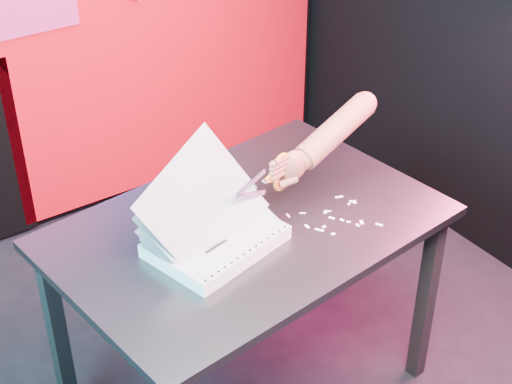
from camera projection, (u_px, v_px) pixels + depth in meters
room at (213, 67)px, 1.96m from camera, size 3.01×3.01×2.71m
backdrop at (40, 29)px, 3.21m from camera, size 2.88×0.05×2.08m
work_table at (247, 247)px, 2.48m from camera, size 1.26×0.92×0.75m
printout_stack at (215, 238)px, 2.31m from camera, size 0.46×0.35×0.35m
scissors at (278, 174)px, 2.40m from camera, size 0.23×0.05×0.13m
hand_forearm at (328, 136)px, 2.52m from camera, size 0.47×0.14×0.18m
paper_clippings at (337, 217)px, 2.45m from camera, size 0.24×0.22×0.00m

